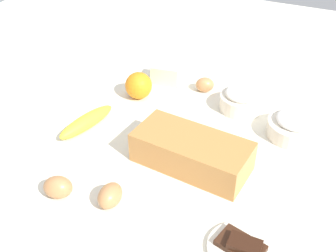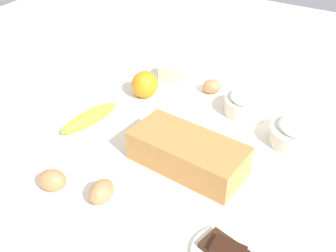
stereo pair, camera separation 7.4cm
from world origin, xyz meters
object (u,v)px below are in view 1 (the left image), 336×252
(banana, at_px, (87,122))
(orange_fruit, at_px, (139,86))
(sugar_bowl, at_px, (294,126))
(chocolate_plate, at_px, (241,247))
(egg_beside_bowl, at_px, (203,84))
(egg_loose, at_px, (58,187))
(loaf_pan, at_px, (192,151))
(butter_block, at_px, (167,74))
(egg_near_butter, at_px, (110,196))
(flour_bowl, at_px, (241,99))

(banana, distance_m, orange_fruit, 0.21)
(sugar_bowl, xyz_separation_m, chocolate_plate, (-0.02, -0.42, -0.02))
(egg_beside_bowl, bearing_deg, egg_loose, -102.48)
(loaf_pan, xyz_separation_m, butter_block, (-0.23, 0.34, -0.01))
(egg_loose, bearing_deg, loaf_pan, 44.61)
(banana, bearing_deg, sugar_bowl, 21.70)
(loaf_pan, bearing_deg, egg_loose, -130.19)
(loaf_pan, distance_m, butter_block, 0.41)
(banana, xyz_separation_m, chocolate_plate, (0.51, -0.21, -0.01))
(loaf_pan, relative_size, sugar_bowl, 2.03)
(sugar_bowl, height_order, banana, sugar_bowl)
(butter_block, relative_size, egg_near_butter, 1.32)
(flour_bowl, bearing_deg, banana, -142.67)
(loaf_pan, xyz_separation_m, flour_bowl, (0.04, 0.29, -0.01))
(egg_near_butter, relative_size, egg_beside_bowl, 1.19)
(loaf_pan, xyz_separation_m, egg_loose, (-0.23, -0.22, -0.02))
(flour_bowl, distance_m, chocolate_plate, 0.51)
(flour_bowl, height_order, chocolate_plate, flour_bowl)
(flour_bowl, xyz_separation_m, banana, (-0.36, -0.27, -0.01))
(loaf_pan, relative_size, flour_bowl, 2.36)
(banana, relative_size, egg_loose, 2.90)
(orange_fruit, height_order, egg_near_butter, orange_fruit)
(butter_block, bearing_deg, egg_loose, -89.66)
(orange_fruit, xyz_separation_m, butter_block, (0.04, 0.12, -0.01))
(butter_block, relative_size, egg_beside_bowl, 1.56)
(flour_bowl, height_order, egg_beside_bowl, flour_bowl)
(orange_fruit, xyz_separation_m, egg_beside_bowl, (0.16, 0.12, -0.02))
(flour_bowl, relative_size, banana, 0.65)
(loaf_pan, distance_m, orange_fruit, 0.35)
(egg_near_butter, bearing_deg, loaf_pan, 60.77)
(sugar_bowl, height_order, egg_beside_bowl, sugar_bowl)
(chocolate_plate, bearing_deg, egg_near_butter, -179.63)
(loaf_pan, distance_m, egg_beside_bowl, 0.36)
(egg_near_butter, bearing_deg, flour_bowl, 73.39)
(egg_near_butter, relative_size, chocolate_plate, 0.53)
(loaf_pan, relative_size, egg_beside_bowl, 5.05)
(flour_bowl, height_order, egg_near_butter, flour_bowl)
(egg_beside_bowl, height_order, egg_loose, egg_loose)
(orange_fruit, relative_size, egg_loose, 1.26)
(loaf_pan, bearing_deg, orange_fruit, 145.56)
(banana, distance_m, chocolate_plate, 0.55)
(orange_fruit, distance_m, butter_block, 0.13)
(sugar_bowl, relative_size, butter_block, 1.59)
(butter_block, xyz_separation_m, egg_near_butter, (0.12, -0.54, -0.01))
(banana, xyz_separation_m, egg_loose, (0.09, -0.24, 0.01))
(egg_near_butter, relative_size, egg_loose, 1.04)
(butter_block, height_order, chocolate_plate, butter_block)
(orange_fruit, distance_m, egg_near_butter, 0.45)
(egg_beside_bowl, xyz_separation_m, chocolate_plate, (0.29, -0.54, -0.01))
(butter_block, relative_size, egg_loose, 1.37)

